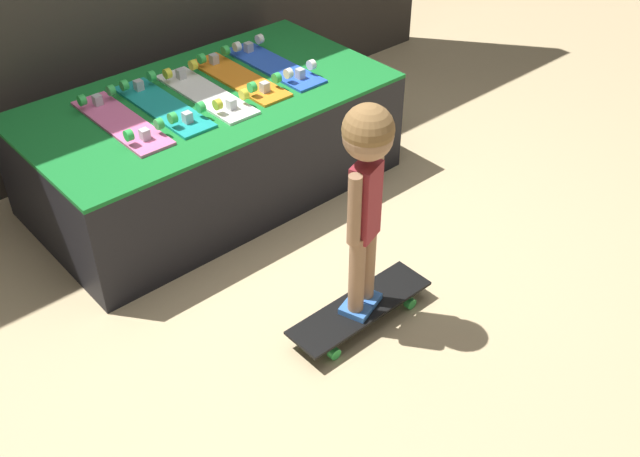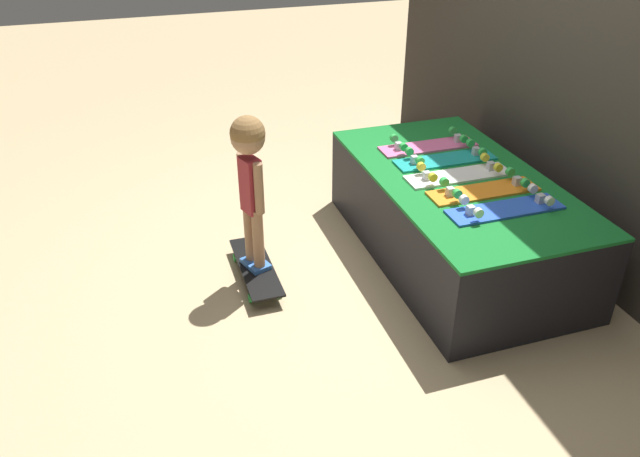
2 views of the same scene
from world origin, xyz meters
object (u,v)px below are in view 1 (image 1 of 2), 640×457
Objects in this scene: skateboard_on_floor at (360,309)px; skateboard_teal_on_rack at (163,105)px; child at (366,174)px; skateboard_white_on_rack at (206,92)px; skateboard_pink_on_rack at (121,121)px; skateboard_orange_on_rack at (239,76)px; skateboard_blue_on_rack at (274,64)px.

skateboard_teal_on_rack is at bearing 94.80° from skateboard_on_floor.
skateboard_white_on_rack is at bearing 65.96° from child.
skateboard_pink_on_rack is 0.69× the size of child.
child is (0.11, -1.30, 0.19)m from skateboard_teal_on_rack.
skateboard_orange_on_rack is (0.70, 0.01, 0.00)m from skateboard_pink_on_rack.
skateboard_teal_on_rack is 1.32m from child.
skateboard_on_floor is (-0.12, -1.27, -0.51)m from skateboard_white_on_rack.
skateboard_orange_on_rack is 1.37m from child.
skateboard_white_on_rack is 1.00× the size of skateboard_blue_on_rack.
skateboard_pink_on_rack is at bearing -179.08° from skateboard_orange_on_rack.
skateboard_orange_on_rack is 1.45m from skateboard_on_floor.
skateboard_teal_on_rack and skateboard_orange_on_rack have the same top height.
skateboard_on_floor is at bearing -122.56° from child.
skateboard_orange_on_rack is 0.96× the size of skateboard_on_floor.
skateboard_on_floor is 0.72× the size of child.
skateboard_teal_on_rack is 0.23m from skateboard_white_on_rack.
skateboard_orange_on_rack reaches higher than skateboard_on_floor.
skateboard_pink_on_rack is at bearing -178.61° from skateboard_teal_on_rack.
skateboard_orange_on_rack is 1.00× the size of skateboard_blue_on_rack.
child reaches higher than skateboard_pink_on_rack.
skateboard_teal_on_rack is 1.40m from skateboard_on_floor.
skateboard_pink_on_rack is 1.00× the size of skateboard_blue_on_rack.
skateboard_on_floor is at bearing -114.20° from skateboard_blue_on_rack.
child is at bearing 75.96° from skateboard_on_floor.
skateboard_orange_on_rack is (0.23, 0.04, 0.00)m from skateboard_white_on_rack.
skateboard_pink_on_rack is at bearing 104.77° from skateboard_on_floor.
skateboard_teal_on_rack is at bearing -179.58° from skateboard_blue_on_rack.
skateboard_pink_on_rack is 0.96× the size of skateboard_on_floor.
skateboard_orange_on_rack is 0.23m from skateboard_blue_on_rack.
child is at bearing -95.52° from skateboard_white_on_rack.
skateboard_teal_on_rack is 1.00× the size of skateboard_white_on_rack.
child reaches higher than skateboard_white_on_rack.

